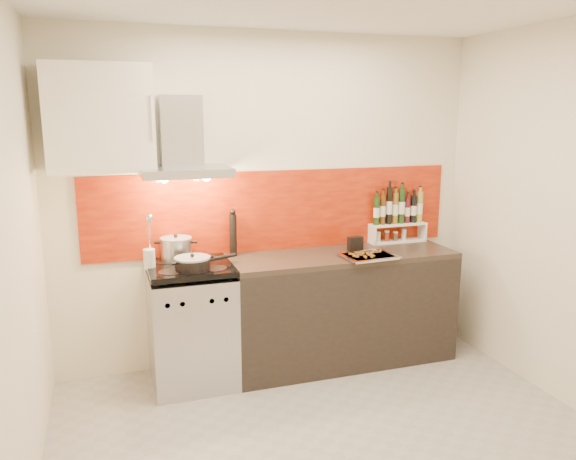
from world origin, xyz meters
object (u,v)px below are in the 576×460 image
object	(u,v)px
stock_pot	(176,249)
baking_tray	(368,256)
counter	(341,307)
saute_pan	(193,263)
range_stove	(192,326)
pepper_mill	(233,233)

from	to	relation	value
stock_pot	baking_tray	bearing A→B (deg)	-14.26
stock_pot	counter	bearing A→B (deg)	-7.30
saute_pan	baking_tray	distance (m)	1.33
counter	stock_pot	distance (m)	1.39
stock_pot	saute_pan	xyz separation A→B (m)	(0.08, -0.30, -0.04)
range_stove	baking_tray	world-z (taller)	baking_tray
counter	range_stove	bearing A→B (deg)	-179.77
counter	saute_pan	xyz separation A→B (m)	(-1.19, -0.13, 0.51)
counter	stock_pot	bearing A→B (deg)	172.70
range_stove	pepper_mill	bearing A→B (deg)	28.72
saute_pan	baking_tray	size ratio (longest dim) A/B	1.11
pepper_mill	range_stove	bearing A→B (deg)	-151.28
stock_pot	baking_tray	size ratio (longest dim) A/B	0.56
range_stove	pepper_mill	distance (m)	0.76
pepper_mill	baking_tray	bearing A→B (deg)	-22.08
range_stove	stock_pot	bearing A→B (deg)	113.38
range_stove	stock_pot	xyz separation A→B (m)	(-0.07, 0.17, 0.56)
stock_pot	baking_tray	distance (m)	1.45
counter	stock_pot	xyz separation A→B (m)	(-1.27, 0.16, 0.55)
stock_pot	saute_pan	world-z (taller)	stock_pot
range_stove	counter	distance (m)	1.20
range_stove	stock_pot	world-z (taller)	stock_pot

